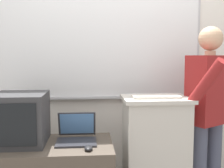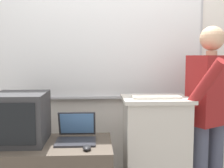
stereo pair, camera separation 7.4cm
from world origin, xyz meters
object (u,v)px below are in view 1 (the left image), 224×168
lectern_podium (155,157)px  laptop (77,133)px  computer_mouse_by_laptop (88,148)px  wireless_keyboard (156,97)px  crt_monitor (20,118)px  person_presenter (209,107)px

lectern_podium → laptop: size_ratio=3.24×
laptop → computer_mouse_by_laptop: 0.27m
computer_mouse_by_laptop → wireless_keyboard: bearing=23.3°
laptop → crt_monitor: size_ratio=0.71×
laptop → crt_monitor: 0.45m
wireless_keyboard → crt_monitor: crt_monitor is taller
laptop → computer_mouse_by_laptop: (0.09, -0.24, -0.04)m
person_presenter → laptop: bearing=154.3°
crt_monitor → laptop: bearing=3.6°
lectern_podium → wireless_keyboard: 0.52m
person_presenter → lectern_podium: bearing=155.7°
wireless_keyboard → person_presenter: bearing=12.6°
computer_mouse_by_laptop → crt_monitor: bearing=157.4°
wireless_keyboard → computer_mouse_by_laptop: bearing=-156.7°
computer_mouse_by_laptop → crt_monitor: size_ratio=0.23×
person_presenter → crt_monitor: person_presenter is taller
lectern_podium → crt_monitor: bearing=-176.1°
wireless_keyboard → crt_monitor: 1.08m
computer_mouse_by_laptop → crt_monitor: (-0.52, 0.22, 0.18)m
person_presenter → crt_monitor: size_ratio=3.62×
crt_monitor → computer_mouse_by_laptop: bearing=-22.6°
person_presenter → laptop: (-1.13, -0.10, -0.18)m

